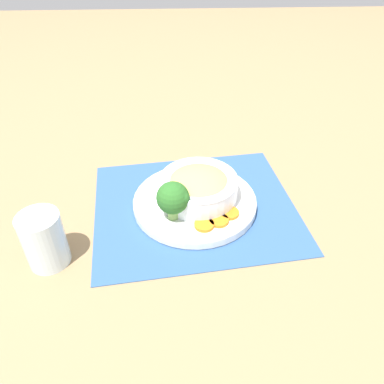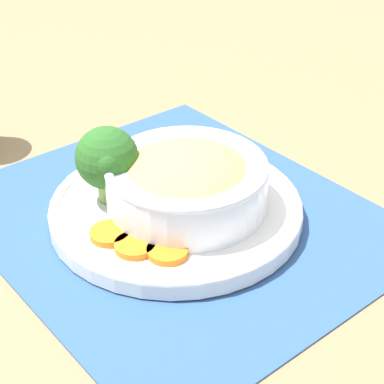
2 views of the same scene
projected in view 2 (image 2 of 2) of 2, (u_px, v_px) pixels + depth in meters
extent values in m
plane|color=#8C704C|center=(176.00, 219.00, 0.71)|extent=(4.00, 4.00, 0.00)
cube|color=#2D5184|center=(176.00, 217.00, 0.71)|extent=(0.49, 0.44, 0.00)
cylinder|color=white|center=(176.00, 210.00, 0.71)|extent=(0.28, 0.28, 0.02)
torus|color=white|center=(176.00, 204.00, 0.70)|extent=(0.28, 0.28, 0.01)
cylinder|color=silver|center=(187.00, 186.00, 0.69)|extent=(0.17, 0.17, 0.05)
torus|color=silver|center=(186.00, 166.00, 0.67)|extent=(0.17, 0.17, 0.01)
ellipsoid|color=#E0B75B|center=(187.00, 176.00, 0.68)|extent=(0.14, 0.14, 0.05)
cylinder|color=#759E51|center=(109.00, 189.00, 0.70)|extent=(0.03, 0.03, 0.03)
sphere|color=#286023|center=(107.00, 158.00, 0.68)|extent=(0.07, 0.07, 0.07)
sphere|color=#286023|center=(107.00, 163.00, 0.66)|extent=(0.03, 0.03, 0.03)
sphere|color=#286023|center=(105.00, 147.00, 0.70)|extent=(0.03, 0.03, 0.03)
cylinder|color=orange|center=(110.00, 233.00, 0.65)|extent=(0.04, 0.04, 0.01)
cylinder|color=orange|center=(135.00, 246.00, 0.63)|extent=(0.04, 0.04, 0.01)
cylinder|color=orange|center=(168.00, 251.00, 0.63)|extent=(0.04, 0.04, 0.01)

